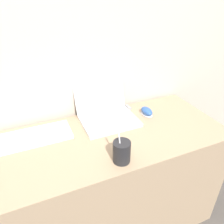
% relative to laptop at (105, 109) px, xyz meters
% --- Properties ---
extents(wall_back, '(7.00, 0.04, 2.50)m').
position_rel_laptop_xyz_m(wall_back, '(-0.09, 0.13, 0.48)').
color(wall_back, beige).
rests_on(wall_back, ground_plane).
extents(desk, '(1.35, 0.55, 0.71)m').
position_rel_laptop_xyz_m(desk, '(-0.09, -0.18, -0.41)').
color(desk, tan).
rests_on(desk, ground_plane).
extents(laptop, '(0.31, 0.32, 0.26)m').
position_rel_laptop_xyz_m(laptop, '(0.00, 0.00, 0.00)').
color(laptop, silver).
rests_on(laptop, desk).
extents(drink_cup, '(0.08, 0.08, 0.17)m').
position_rel_laptop_xyz_m(drink_cup, '(-0.07, -0.38, -0.00)').
color(drink_cup, '#232326').
rests_on(drink_cup, desk).
extents(computer_mouse, '(0.06, 0.10, 0.04)m').
position_rel_laptop_xyz_m(computer_mouse, '(0.25, -0.07, -0.04)').
color(computer_mouse, white).
rests_on(computer_mouse, desk).
extents(external_keyboard, '(0.40, 0.16, 0.02)m').
position_rel_laptop_xyz_m(external_keyboard, '(-0.43, -0.05, -0.05)').
color(external_keyboard, silver).
rests_on(external_keyboard, desk).
extents(usb_stick, '(0.02, 0.06, 0.01)m').
position_rel_laptop_xyz_m(usb_stick, '(0.18, 0.05, -0.05)').
color(usb_stick, '#99999E').
rests_on(usb_stick, desk).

